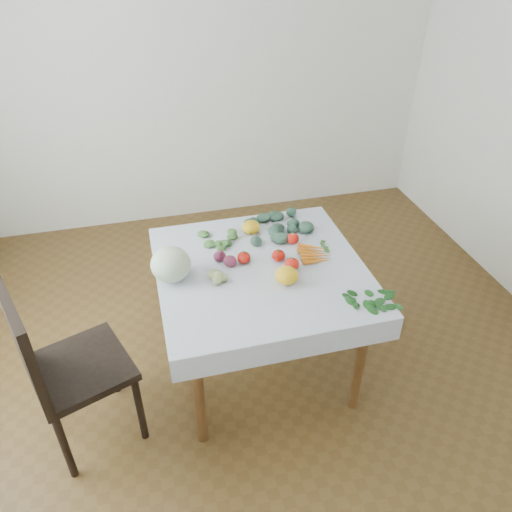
{
  "coord_description": "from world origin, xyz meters",
  "views": [
    {
      "loc": [
        -0.58,
        -2.12,
        2.37
      ],
      "look_at": [
        -0.02,
        0.03,
        0.82
      ],
      "focal_mm": 35.0,
      "sensor_mm": 36.0,
      "label": 1
    }
  ],
  "objects_px": {
    "carrot_bunch": "(315,254)",
    "heirloom_back": "(251,227)",
    "chair": "(58,363)",
    "cabbage": "(171,264)",
    "table": "(261,283)"
  },
  "relations": [
    {
      "from": "carrot_bunch",
      "to": "heirloom_back",
      "type": "bearing_deg",
      "value": 131.17
    },
    {
      "from": "chair",
      "to": "carrot_bunch",
      "type": "height_order",
      "value": "chair"
    },
    {
      "from": "cabbage",
      "to": "carrot_bunch",
      "type": "height_order",
      "value": "cabbage"
    },
    {
      "from": "table",
      "to": "cabbage",
      "type": "distance_m",
      "value": 0.52
    },
    {
      "from": "cabbage",
      "to": "carrot_bunch",
      "type": "distance_m",
      "value": 0.81
    },
    {
      "from": "cabbage",
      "to": "heirloom_back",
      "type": "bearing_deg",
      "value": 33.57
    },
    {
      "from": "chair",
      "to": "table",
      "type": "bearing_deg",
      "value": 14.01
    },
    {
      "from": "table",
      "to": "heirloom_back",
      "type": "bearing_deg",
      "value": 84.55
    },
    {
      "from": "table",
      "to": "carrot_bunch",
      "type": "height_order",
      "value": "carrot_bunch"
    },
    {
      "from": "chair",
      "to": "carrot_bunch",
      "type": "xyz_separation_m",
      "value": [
        1.41,
        0.3,
        0.19
      ]
    },
    {
      "from": "cabbage",
      "to": "heirloom_back",
      "type": "distance_m",
      "value": 0.62
    },
    {
      "from": "cabbage",
      "to": "carrot_bunch",
      "type": "relative_size",
      "value": 0.99
    },
    {
      "from": "cabbage",
      "to": "chair",
      "type": "bearing_deg",
      "value": -153.97
    },
    {
      "from": "table",
      "to": "chair",
      "type": "distance_m",
      "value": 1.12
    },
    {
      "from": "chair",
      "to": "carrot_bunch",
      "type": "distance_m",
      "value": 1.45
    }
  ]
}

